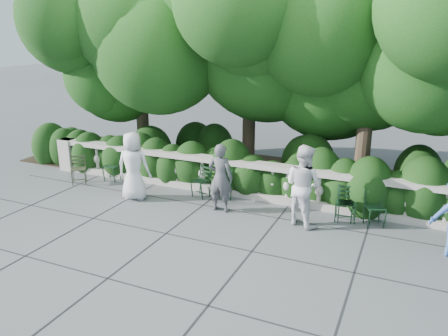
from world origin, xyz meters
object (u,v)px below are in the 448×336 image
at_px(chair_d, 343,223).
at_px(chair_f, 376,228).
at_px(chair_a, 110,182).
at_px(chair_weathered, 79,185).
at_px(person_woman_grey, 221,178).
at_px(person_businessman, 133,166).
at_px(chair_b, 198,198).
at_px(chair_e, 346,223).
at_px(person_casual_man, 303,185).
at_px(chair_c, 220,203).

relative_size(chair_d, chair_f, 1.00).
height_order(chair_a, chair_weathered, same).
bearing_deg(person_woman_grey, person_businessman, 3.12).
height_order(chair_a, chair_f, same).
xyz_separation_m(chair_a, chair_f, (7.49, -0.16, 0.00)).
bearing_deg(chair_b, chair_e, 14.73).
distance_m(chair_f, chair_weathered, 8.12).
bearing_deg(person_woman_grey, chair_weathered, -2.03).
distance_m(chair_d, person_businessman, 5.39).
height_order(chair_e, chair_weathered, same).
relative_size(chair_d, chair_e, 1.00).
distance_m(person_businessman, person_woman_grey, 2.40).
xyz_separation_m(chair_a, person_casual_man, (5.89, -0.59, 0.93)).
height_order(chair_e, person_casual_man, person_casual_man).
bearing_deg(chair_b, chair_a, -167.12).
xyz_separation_m(chair_c, person_businessman, (-2.19, -0.62, 0.90)).
bearing_deg(person_woman_grey, person_casual_man, 179.86).
distance_m(chair_a, chair_d, 6.76).
relative_size(chair_e, chair_weathered, 1.00).
bearing_deg(chair_a, person_casual_man, -9.02).
distance_m(chair_f, person_woman_grey, 3.74).
height_order(chair_b, person_casual_man, person_casual_man).
distance_m(chair_c, person_woman_grey, 0.97).
bearing_deg(person_businessman, chair_b, -166.50).
relative_size(chair_c, person_woman_grey, 0.49).
height_order(chair_b, chair_f, same).
xyz_separation_m(chair_weathered, person_businessman, (2.11, -0.24, 0.90)).
bearing_deg(chair_c, chair_d, -3.12).
bearing_deg(person_casual_man, person_woman_grey, 26.31).
xyz_separation_m(person_woman_grey, person_casual_man, (2.01, 0.05, 0.08)).
distance_m(chair_e, chair_f, 0.66).
bearing_deg(chair_f, person_casual_man, 167.70).
relative_size(chair_b, chair_f, 1.00).
distance_m(chair_e, person_woman_grey, 3.11).
distance_m(chair_weathered, person_casual_man, 6.58).
bearing_deg(chair_a, chair_b, -5.69).
bearing_deg(chair_a, chair_f, -4.58).
bearing_deg(chair_e, person_businessman, 178.08).
bearing_deg(chair_weathered, chair_e, -34.37).
distance_m(person_businessman, person_casual_man, 4.41).
bearing_deg(person_woman_grey, chair_a, -10.77).
xyz_separation_m(chair_a, chair_weathered, (-0.62, -0.59, 0.00)).
xyz_separation_m(chair_f, person_businessman, (-6.00, -0.66, 0.90)).
relative_size(chair_c, chair_weathered, 1.00).
bearing_deg(person_woman_grey, chair_b, -30.88).
xyz_separation_m(chair_b, chair_e, (3.86, -0.03, 0.00)).
bearing_deg(chair_b, person_casual_man, 6.21).
xyz_separation_m(chair_f, person_casual_man, (-1.60, -0.42, 0.93)).
relative_size(chair_b, chair_e, 1.00).
height_order(chair_c, chair_d, same).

